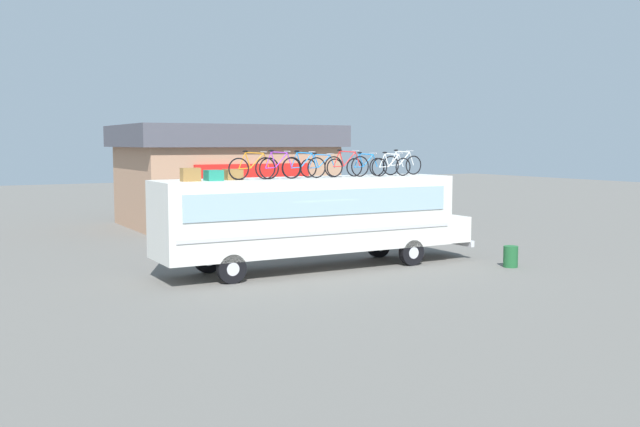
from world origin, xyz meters
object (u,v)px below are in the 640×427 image
at_px(luggage_bag_3, 233,174).
at_px(rooftop_bicycle_2, 279,167).
at_px(trash_bin, 511,257).
at_px(luggage_bag_1, 190,175).
at_px(luggage_bag_2, 214,175).
at_px(rooftop_bicycle_3, 304,167).
at_px(rooftop_bicycle_5, 347,166).
at_px(rooftop_bicycle_7, 391,166).
at_px(rooftop_bicycle_6, 366,166).
at_px(rooftop_bicycle_1, 254,168).
at_px(bus, 313,215).
at_px(rooftop_bicycle_8, 402,164).
at_px(rooftop_bicycle_4, 322,167).

xyz_separation_m(luggage_bag_3, rooftop_bicycle_2, (1.52, -0.31, 0.23)).
bearing_deg(trash_bin, luggage_bag_1, 165.34).
xyz_separation_m(luggage_bag_2, trash_bin, (10.04, -2.84, -2.99)).
relative_size(luggage_bag_3, trash_bin, 0.72).
bearing_deg(rooftop_bicycle_3, rooftop_bicycle_5, 3.18).
relative_size(rooftop_bicycle_2, rooftop_bicycle_7, 1.01).
height_order(luggage_bag_2, rooftop_bicycle_7, rooftop_bicycle_7).
distance_m(rooftop_bicycle_5, rooftop_bicycle_6, 0.94).
bearing_deg(rooftop_bicycle_1, luggage_bag_3, 157.28).
bearing_deg(luggage_bag_3, luggage_bag_1, -169.88).
bearing_deg(rooftop_bicycle_7, rooftop_bicycle_2, 179.40).
bearing_deg(trash_bin, bus, 153.70).
distance_m(luggage_bag_1, rooftop_bicycle_7, 7.55).
xyz_separation_m(rooftop_bicycle_2, rooftop_bicycle_7, (4.50, -0.05, -0.03)).
bearing_deg(rooftop_bicycle_6, trash_bin, -37.44).
bearing_deg(rooftop_bicycle_2, rooftop_bicycle_1, 177.38).
xyz_separation_m(rooftop_bicycle_3, trash_bin, (6.79, -2.85, -3.21)).
relative_size(rooftop_bicycle_1, rooftop_bicycle_3, 1.07).
relative_size(rooftop_bicycle_3, rooftop_bicycle_5, 0.92).
bearing_deg(rooftop_bicycle_7, trash_bin, -40.09).
height_order(luggage_bag_1, rooftop_bicycle_5, rooftop_bicycle_5).
bearing_deg(luggage_bag_3, rooftop_bicycle_3, -5.79).
height_order(luggage_bag_2, rooftop_bicycle_5, rooftop_bicycle_5).
xyz_separation_m(bus, luggage_bag_1, (-4.53, -0.28, 1.52)).
bearing_deg(bus, luggage_bag_2, -176.03).
bearing_deg(luggage_bag_3, rooftop_bicycle_7, -3.37).
xyz_separation_m(luggage_bag_3, rooftop_bicycle_8, (6.96, 0.30, 0.22)).
distance_m(bus, rooftop_bicycle_5, 2.13).
bearing_deg(luggage_bag_2, bus, 3.97).
bearing_deg(rooftop_bicycle_1, rooftop_bicycle_8, 5.08).
distance_m(rooftop_bicycle_4, rooftop_bicycle_8, 3.56).
distance_m(rooftop_bicycle_4, rooftop_bicycle_6, 1.77).
xyz_separation_m(rooftop_bicycle_3, rooftop_bicycle_8, (4.47, 0.55, 0.00)).
bearing_deg(rooftop_bicycle_5, rooftop_bicycle_4, 160.66).
relative_size(rooftop_bicycle_3, rooftop_bicycle_8, 0.96).
height_order(luggage_bag_3, rooftop_bicycle_5, rooftop_bicycle_5).
height_order(luggage_bag_3, rooftop_bicycle_2, rooftop_bicycle_2).
distance_m(rooftop_bicycle_5, rooftop_bicycle_7, 1.77).
relative_size(rooftop_bicycle_2, rooftop_bicycle_3, 1.01).
distance_m(luggage_bag_1, rooftop_bicycle_6, 6.71).
bearing_deg(rooftop_bicycle_2, rooftop_bicycle_4, 13.46).
distance_m(rooftop_bicycle_1, trash_bin, 9.65).
bearing_deg(rooftop_bicycle_3, luggage_bag_2, -179.92).
bearing_deg(rooftop_bicycle_7, rooftop_bicycle_8, 34.48).
distance_m(luggage_bag_1, trash_bin, 11.58).
relative_size(luggage_bag_1, rooftop_bicycle_6, 0.35).
distance_m(bus, rooftop_bicycle_2, 2.29).
bearing_deg(rooftop_bicycle_7, luggage_bag_3, 176.63).
bearing_deg(luggage_bag_1, rooftop_bicycle_1, 0.19).
distance_m(bus, rooftop_bicycle_7, 3.47).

